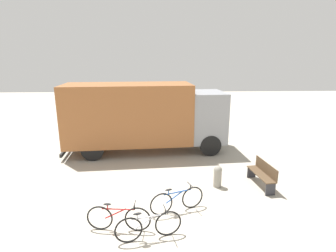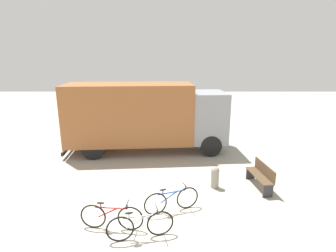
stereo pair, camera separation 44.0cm
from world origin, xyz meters
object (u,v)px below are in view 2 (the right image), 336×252
at_px(delivery_truck, 145,114).
at_px(park_bench, 262,175).
at_px(bollard_near_bench, 216,176).
at_px(bicycle_near, 112,217).
at_px(bicycle_far, 172,200).
at_px(bicycle_middle, 141,225).

distance_m(delivery_truck, park_bench, 6.16).
bearing_deg(park_bench, delivery_truck, 42.51).
bearing_deg(bollard_near_bench, park_bench, 0.28).
distance_m(bicycle_near, bicycle_far, 1.86).
bearing_deg(bicycle_middle, park_bench, 20.93).
height_order(bicycle_near, bollard_near_bench, bicycle_near).
height_order(park_bench, bicycle_middle, park_bench).
bearing_deg(bicycle_middle, bicycle_near, 141.60).
xyz_separation_m(bicycle_near, bollard_near_bench, (3.24, 2.39, 0.06)).
relative_size(bicycle_far, bollard_near_bench, 2.06).
relative_size(park_bench, bicycle_near, 0.88).
distance_m(bicycle_middle, bicycle_far, 1.49).
distance_m(park_bench, bollard_near_bench, 1.67).
height_order(bicycle_near, bicycle_middle, same).
xyz_separation_m(delivery_truck, bollard_near_bench, (2.86, -3.96, -1.43)).
relative_size(delivery_truck, bicycle_near, 4.53).
xyz_separation_m(delivery_truck, bicycle_near, (-0.38, -6.35, -1.49)).
bearing_deg(delivery_truck, bollard_near_bench, -58.38).
height_order(bicycle_far, bollard_near_bench, bicycle_far).
height_order(bicycle_middle, bicycle_far, same).
relative_size(delivery_truck, bicycle_far, 4.77).
relative_size(bicycle_middle, bollard_near_bench, 2.13).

